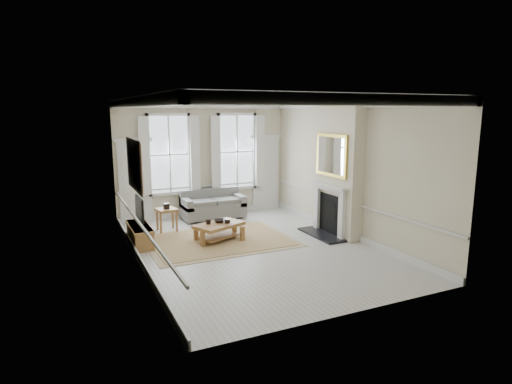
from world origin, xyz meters
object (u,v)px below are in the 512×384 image
side_table (167,213)px  coffee_table (219,227)px  tv_stand (140,235)px  sofa (212,206)px

side_table → coffee_table: bearing=-55.9°
coffee_table → tv_stand: 1.89m
sofa → tv_stand: bearing=-144.7°
sofa → coffee_table: bearing=-105.2°
coffee_table → sofa: bearing=52.4°
sofa → side_table: bearing=-152.2°
sofa → tv_stand: size_ratio=1.37×
sofa → coffee_table: 2.31m
coffee_table → tv_stand: (-1.81, 0.52, -0.12)m
side_table → tv_stand: (-0.86, -0.89, -0.26)m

